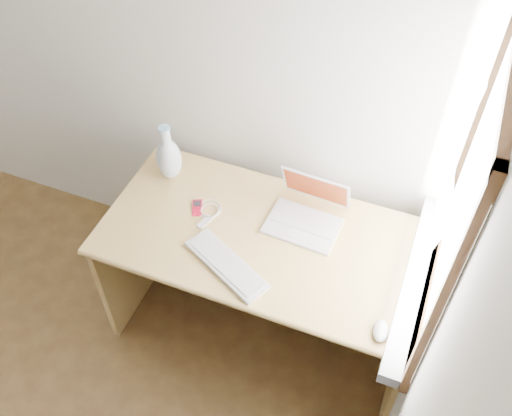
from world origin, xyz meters
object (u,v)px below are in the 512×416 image
at_px(external_keyboard, 227,265).
at_px(vase, 169,158).
at_px(desk, 271,252).
at_px(laptop, 306,213).

xyz_separation_m(external_keyboard, vase, (-0.46, 0.39, 0.11)).
height_order(desk, laptop, laptop).
relative_size(desk, laptop, 4.41).
bearing_deg(laptop, desk, -150.14).
bearing_deg(vase, external_keyboard, -40.31).
height_order(external_keyboard, vase, vase).
xyz_separation_m(laptop, vase, (-0.69, 0.03, 0.07)).
height_order(laptop, external_keyboard, laptop).
xyz_separation_m(desk, laptop, (0.13, 0.07, 0.27)).
relative_size(external_keyboard, vase, 1.39).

